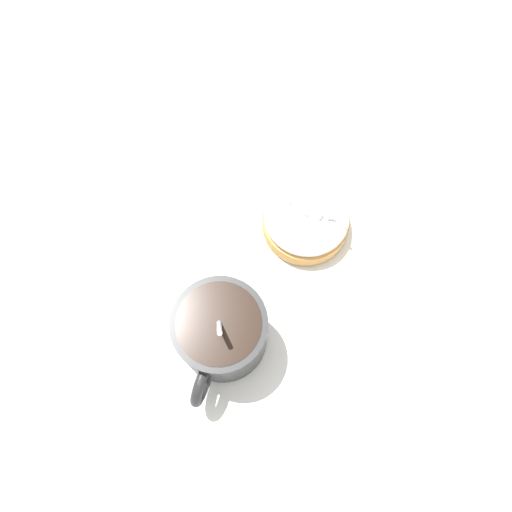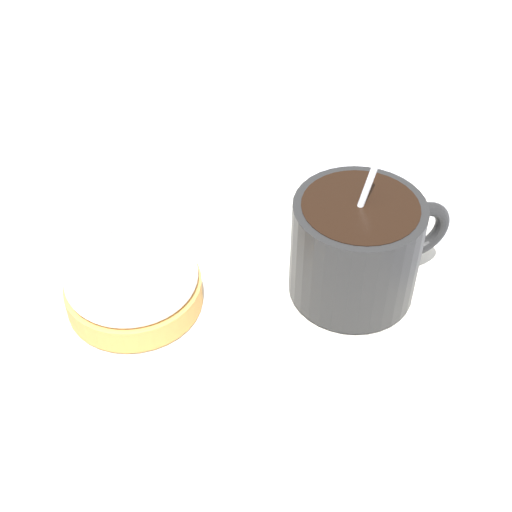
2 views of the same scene
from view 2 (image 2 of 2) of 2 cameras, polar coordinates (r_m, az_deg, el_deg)
The scene contains 4 objects.
ground_plane at distance 0.46m, azimuth -0.95°, elevation -3.96°, with size 3.00×3.00×0.00m, color #B2B2B7.
paper_napkin at distance 0.46m, azimuth -0.95°, elevation -3.83°, with size 0.27×0.28×0.00m.
coffee_cup at distance 0.44m, azimuth 8.14°, elevation 0.91°, with size 0.10×0.08×0.10m.
frosted_pastry at distance 0.45m, azimuth -9.77°, elevation -1.62°, with size 0.09×0.09×0.04m.
Camera 2 is at (0.01, -0.31, 0.33)m, focal length 50.00 mm.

